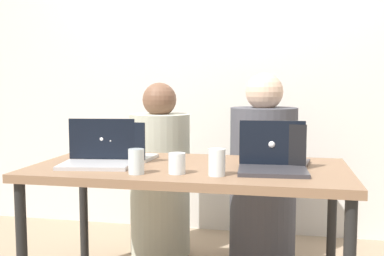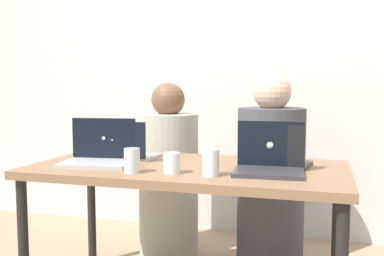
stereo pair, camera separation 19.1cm
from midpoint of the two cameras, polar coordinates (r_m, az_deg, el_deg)
The scene contains 11 objects.
back_wall at distance 3.41m, azimuth 7.24°, elevation 8.77°, with size 4.50×0.10×2.62m, color silver.
desk at distance 2.23m, azimuth 1.91°, elevation -6.47°, with size 1.54×0.76×0.72m.
person_on_left at distance 2.98m, azimuth -1.16°, elevation -6.36°, with size 0.43×0.43×1.13m.
person_on_right at distance 2.85m, azimuth 11.87°, elevation -6.50°, with size 0.45×0.45×1.19m.
laptop_back_left at distance 2.44m, azimuth -6.78°, elevation -2.84°, with size 0.37×0.25×0.21m.
laptop_front_left at distance 2.29m, azimuth -9.43°, elevation -3.33°, with size 0.37×0.29×0.23m.
laptop_front_right at distance 2.09m, azimuth 12.40°, elevation -4.23°, with size 0.32×0.28×0.23m.
laptop_back_right at distance 2.25m, azimuth 12.84°, elevation -3.63°, with size 0.35×0.27×0.21m.
water_glass_right at distance 1.97m, azimuth 5.19°, elevation -4.65°, with size 0.07×0.07×0.12m.
water_glass_left at distance 2.04m, azimuth -4.99°, elevation -4.37°, with size 0.07×0.07×0.11m.
water_glass_center at distance 2.02m, azimuth 0.14°, elevation -4.67°, with size 0.08×0.08×0.09m.
Camera 2 is at (0.64, -2.09, 1.12)m, focal length 42.00 mm.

